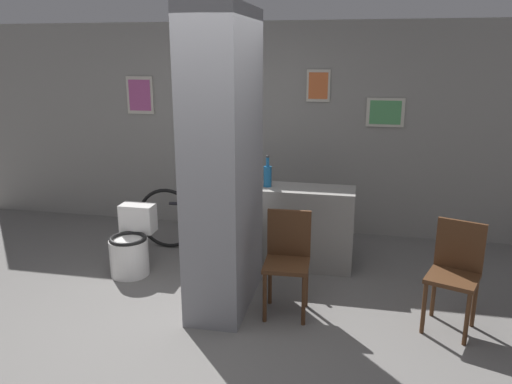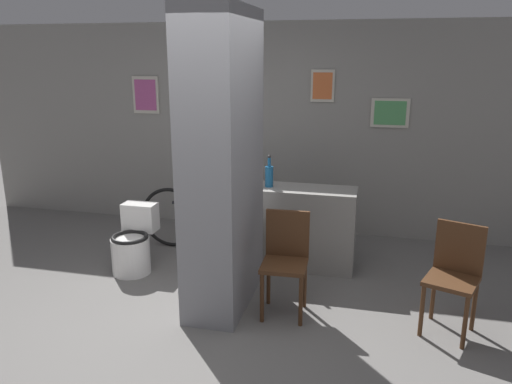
% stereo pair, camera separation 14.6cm
% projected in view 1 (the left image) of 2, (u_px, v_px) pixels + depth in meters
% --- Properties ---
extents(ground_plane, '(14.00, 14.00, 0.00)m').
position_uv_depth(ground_plane, '(201.00, 329.00, 4.17)').
color(ground_plane, slate).
extents(wall_back, '(8.00, 0.09, 2.60)m').
position_uv_depth(wall_back, '(262.00, 129.00, 6.30)').
color(wall_back, gray).
rests_on(wall_back, ground_plane).
extents(pillar_center, '(0.50, 1.09, 2.60)m').
position_uv_depth(pillar_center, '(224.00, 164.00, 4.31)').
color(pillar_center, gray).
rests_on(pillar_center, ground_plane).
extents(counter_shelf, '(1.47, 0.44, 0.87)m').
position_uv_depth(counter_shelf, '(284.00, 226.00, 5.36)').
color(counter_shelf, gray).
rests_on(counter_shelf, ground_plane).
extents(toilet, '(0.40, 0.56, 0.68)m').
position_uv_depth(toilet, '(131.00, 246.00, 5.19)').
color(toilet, white).
rests_on(toilet, ground_plane).
extents(chair_near_pillar, '(0.40, 0.40, 0.91)m').
position_uv_depth(chair_near_pillar, '(287.00, 257.00, 4.35)').
color(chair_near_pillar, '#4C2D19').
rests_on(chair_near_pillar, ground_plane).
extents(chair_by_doorway, '(0.50, 0.50, 0.91)m').
position_uv_depth(chair_by_doorway, '(455.00, 270.00, 4.08)').
color(chair_by_doorway, '#4C2D19').
rests_on(chair_by_doorway, ground_plane).
extents(bicycle, '(1.63, 0.42, 0.77)m').
position_uv_depth(bicycle, '(205.00, 220.00, 5.74)').
color(bicycle, black).
rests_on(bicycle, ground_plane).
extents(bottle_tall, '(0.09, 0.09, 0.34)m').
position_uv_depth(bottle_tall, '(268.00, 175.00, 5.23)').
color(bottle_tall, '#19598C').
rests_on(bottle_tall, counter_shelf).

